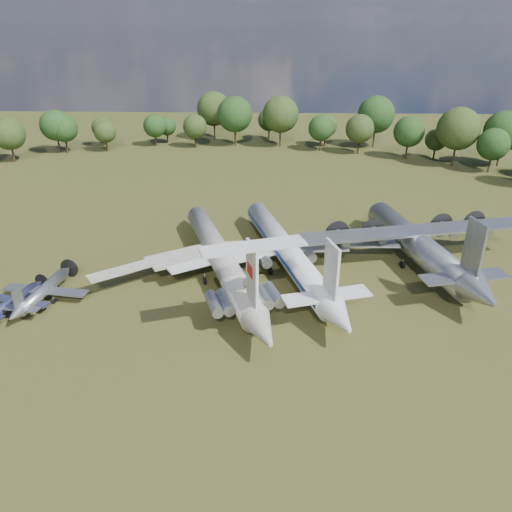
# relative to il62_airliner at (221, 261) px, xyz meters

# --- Properties ---
(ground) EXTENTS (300.00, 300.00, 0.00)m
(ground) POSITION_rel_il62_airliner_xyz_m (-4.17, -2.09, -2.49)
(ground) COLOR #283F15
(ground) RESTS_ON ground
(il62_airliner) EXTENTS (53.28, 60.57, 4.97)m
(il62_airliner) POSITION_rel_il62_airliner_xyz_m (0.00, 0.00, 0.00)
(il62_airliner) COLOR silver
(il62_airliner) RESTS_ON ground
(tu104_jet) EXTENTS (50.10, 58.44, 4.98)m
(tu104_jet) POSITION_rel_il62_airliner_xyz_m (10.10, 2.62, 0.00)
(tu104_jet) COLOR silver
(tu104_jet) RESTS_ON ground
(an12_transport) EXTENTS (45.89, 49.18, 5.50)m
(an12_transport) POSITION_rel_il62_airliner_xyz_m (30.87, 5.22, 0.27)
(an12_transport) COLOR #9B9DA3
(an12_transport) RESTS_ON ground
(small_prop_west) EXTENTS (12.87, 15.43, 1.96)m
(small_prop_west) POSITION_rel_il62_airliner_xyz_m (-27.10, -10.86, -1.50)
(small_prop_west) COLOR black
(small_prop_west) RESTS_ON ground
(small_prop_northwest) EXTENTS (14.18, 17.97, 2.42)m
(small_prop_northwest) POSITION_rel_il62_airliner_xyz_m (-23.94, -8.52, -1.27)
(small_prop_northwest) COLOR #A1A3A9
(small_prop_northwest) RESTS_ON ground
(person_on_il62) EXTENTS (0.74, 0.70, 1.70)m
(person_on_il62) POSITION_rel_il62_airliner_xyz_m (4.50, -13.17, 3.34)
(person_on_il62) COLOR #94724B
(person_on_il62) RESTS_ON il62_airliner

